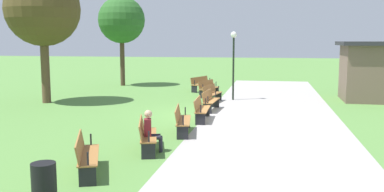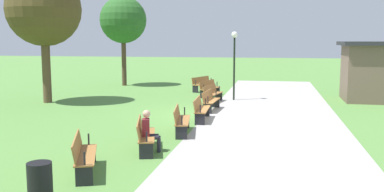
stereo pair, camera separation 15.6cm
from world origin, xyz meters
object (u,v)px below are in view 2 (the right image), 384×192
at_px(person_seated, 149,130).
at_px(kiosk, 372,71).
at_px(trash_bin, 40,183).
at_px(tree_1, 123,20).
at_px(bench_7, 83,154).
at_px(tree_0, 44,10).
at_px(bench_3, 210,100).
at_px(bench_1, 209,88).
at_px(bench_2, 212,93).
at_px(bench_6, 144,134).
at_px(lamp_post, 234,52).
at_px(bench_0, 202,83).
at_px(bench_5, 181,119).
at_px(bench_4, 201,108).

bearing_deg(person_seated, kiosk, 129.25).
xyz_separation_m(person_seated, trash_bin, (4.12, -0.94, -0.23)).
bearing_deg(trash_bin, tree_1, -164.06).
xyz_separation_m(bench_7, tree_0, (-10.39, -6.91, 4.17)).
relative_size(bench_3, person_seated, 1.64).
height_order(bench_1, trash_bin, bench_1).
height_order(bench_2, person_seated, person_seated).
bearing_deg(bench_7, bench_6, 139.12).
distance_m(tree_1, kiosk, 16.26).
distance_m(bench_6, kiosk, 14.72).
distance_m(tree_0, lamp_post, 9.85).
bearing_deg(bench_0, bench_6, 25.21).
height_order(bench_2, bench_5, same).
height_order(person_seated, tree_0, tree_0).
bearing_deg(bench_7, bench_3, 148.53).
bearing_deg(bench_5, tree_1, -162.46).
relative_size(bench_1, person_seated, 1.67).
bearing_deg(tree_0, bench_3, 84.42).
distance_m(bench_0, bench_6, 14.40).
height_order(bench_3, bench_6, same).
bearing_deg(bench_1, bench_3, 25.17).
xyz_separation_m(bench_3, bench_4, (2.44, -0.00, 0.00)).
height_order(bench_7, trash_bin, bench_7).
height_order(bench_1, tree_0, tree_0).
bearing_deg(kiosk, bench_2, -73.54).
relative_size(bench_4, bench_7, 0.99).
xyz_separation_m(bench_2, tree_0, (1.60, -8.22, 4.17)).
xyz_separation_m(bench_2, bench_7, (11.99, -1.32, 0.00)).
relative_size(bench_2, tree_0, 0.31).
bearing_deg(bench_1, bench_0, -145.43).
xyz_separation_m(bench_4, person_seated, (4.92, -0.62, 0.16)).
distance_m(bench_2, bench_4, 4.88).
distance_m(bench_0, tree_0, 10.23).
bearing_deg(tree_0, tree_1, 173.43).
distance_m(bench_3, bench_4, 2.44).
height_order(bench_3, bench_4, same).
distance_m(bench_5, person_seated, 2.52).
bearing_deg(tree_0, bench_5, 55.28).
distance_m(bench_3, tree_0, 9.49).
height_order(bench_1, bench_4, same).
bearing_deg(bench_0, bench_5, 28.34).
xyz_separation_m(bench_7, person_seated, (-2.20, 0.97, 0.16)).
bearing_deg(bench_3, bench_1, -167.45).
bearing_deg(bench_6, bench_5, 151.70).
bearing_deg(bench_5, bench_0, 176.81).
bearing_deg(bench_2, bench_4, 12.59).
height_order(bench_7, lamp_post, lamp_post).
bearing_deg(bench_1, tree_0, -46.87).
bearing_deg(bench_5, bench_6, -22.00).
xyz_separation_m(bench_6, tree_1, (-16.59, -6.71, 4.03)).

